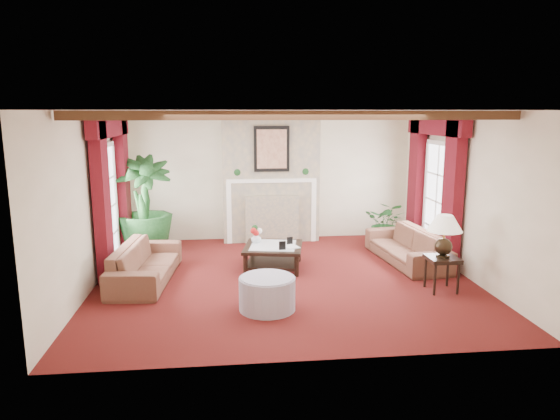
{
  "coord_description": "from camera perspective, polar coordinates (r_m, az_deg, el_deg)",
  "views": [
    {
      "loc": [
        -0.9,
        -7.73,
        2.68
      ],
      "look_at": [
        -0.04,
        0.4,
        1.07
      ],
      "focal_mm": 32.0,
      "sensor_mm": 36.0,
      "label": 1
    }
  ],
  "objects": [
    {
      "name": "book",
      "position": [
        8.49,
        0.73,
        -3.46
      ],
      "size": [
        0.22,
        0.14,
        0.28
      ],
      "primitive_type": "imported",
      "rotation": [
        0.0,
        0.0,
        0.31
      ],
      "color": "black",
      "rests_on": "coffee_table"
    },
    {
      "name": "left_wall",
      "position": [
        8.12,
        -20.96,
        0.96
      ],
      "size": [
        0.02,
        5.5,
        2.7
      ],
      "primitive_type": "cube",
      "color": "beige",
      "rests_on": "ground"
    },
    {
      "name": "ceiling",
      "position": [
        7.79,
        0.59,
        11.27
      ],
      "size": [
        6.0,
        6.0,
        0.0
      ],
      "primitive_type": "plane",
      "rotation": [
        3.14,
        0.0,
        0.0
      ],
      "color": "white",
      "rests_on": "floor"
    },
    {
      "name": "floor",
      "position": [
        8.23,
        0.55,
        -7.87
      ],
      "size": [
        6.0,
        6.0,
        0.0
      ],
      "primitive_type": "plane",
      "color": "#460C0D",
      "rests_on": "ground"
    },
    {
      "name": "coffee_table",
      "position": [
        8.74,
        -0.77,
        -5.36
      ],
      "size": [
        1.14,
        1.14,
        0.4
      ],
      "primitive_type": null,
      "rotation": [
        0.0,
        0.0,
        -0.18
      ],
      "color": "black",
      "rests_on": "ground"
    },
    {
      "name": "ottoman",
      "position": [
        6.95,
        -1.47,
        -9.53
      ],
      "size": [
        0.78,
        0.78,
        0.45
      ],
      "primitive_type": "cylinder",
      "color": "gray",
      "rests_on": "ground"
    },
    {
      "name": "sofa_right",
      "position": [
        9.32,
        14.32,
        -3.39
      ],
      "size": [
        2.17,
        1.03,
        0.8
      ],
      "primitive_type": "imported",
      "rotation": [
        0.0,
        0.0,
        -1.46
      ],
      "color": "#3A101A",
      "rests_on": "ground"
    },
    {
      "name": "back_wall",
      "position": [
        10.61,
        -1.15,
        3.92
      ],
      "size": [
        6.0,
        0.02,
        2.7
      ],
      "primitive_type": "cube",
      "color": "beige",
      "rests_on": "ground"
    },
    {
      "name": "fireplace",
      "position": [
        10.32,
        -1.08,
        11.23
      ],
      "size": [
        2.0,
        0.52,
        2.7
      ],
      "primitive_type": null,
      "color": "tan",
      "rests_on": "ground"
    },
    {
      "name": "side_table",
      "position": [
        8.02,
        17.98,
        -6.94
      ],
      "size": [
        0.55,
        0.55,
        0.53
      ],
      "primitive_type": null,
      "rotation": [
        0.0,
        0.0,
        0.25
      ],
      "color": "black",
      "rests_on": "ground"
    },
    {
      "name": "french_door_left",
      "position": [
        8.99,
        -19.51,
        6.99
      ],
      "size": [
        0.1,
        1.1,
        2.16
      ],
      "primitive_type": null,
      "color": "white",
      "rests_on": "ground"
    },
    {
      "name": "flower_vase",
      "position": [
        8.84,
        -2.75,
        -3.21
      ],
      "size": [
        0.23,
        0.23,
        0.18
      ],
      "primitive_type": "imported",
      "rotation": [
        0.0,
        0.0,
        -0.12
      ],
      "color": "silver",
      "rests_on": "coffee_table"
    },
    {
      "name": "table_lamp",
      "position": [
        7.86,
        18.24,
        -2.79
      ],
      "size": [
        0.52,
        0.52,
        0.67
      ],
      "primitive_type": null,
      "color": "black",
      "rests_on": "side_table"
    },
    {
      "name": "potted_palm",
      "position": [
        9.88,
        -15.18,
        -1.86
      ],
      "size": [
        2.04,
        2.43,
        1.05
      ],
      "primitive_type": "imported",
      "rotation": [
        0.0,
        0.0,
        0.28
      ],
      "color": "black",
      "rests_on": "ground"
    },
    {
      "name": "french_door_right",
      "position": [
        9.57,
        17.96,
        7.3
      ],
      "size": [
        0.1,
        1.1,
        2.16
      ],
      "primitive_type": null,
      "color": "white",
      "rests_on": "ground"
    },
    {
      "name": "photo_frame_a",
      "position": [
        8.38,
        0.27,
        -4.11
      ],
      "size": [
        0.12,
        0.03,
        0.15
      ],
      "primitive_type": null,
      "rotation": [
        0.0,
        0.0,
        0.11
      ],
      "color": "black",
      "rests_on": "coffee_table"
    },
    {
      "name": "small_plant",
      "position": [
        10.41,
        12.08,
        -2.03
      ],
      "size": [
        1.62,
        1.64,
        0.71
      ],
      "primitive_type": "imported",
      "rotation": [
        0.0,
        0.0,
        -0.54
      ],
      "color": "black",
      "rests_on": "ground"
    },
    {
      "name": "right_wall",
      "position": [
        8.76,
        20.46,
        1.69
      ],
      "size": [
        0.02,
        5.5,
        2.7
      ],
      "primitive_type": "cube",
      "color": "beige",
      "rests_on": "ground"
    },
    {
      "name": "photo_frame_b",
      "position": [
        8.73,
        1.13,
        -3.54
      ],
      "size": [
        0.11,
        0.05,
        0.14
      ],
      "primitive_type": null,
      "rotation": [
        0.0,
        0.0,
        0.31
      ],
      "color": "black",
      "rests_on": "coffee_table"
    },
    {
      "name": "curtains_left",
      "position": [
        8.95,
        -18.99,
        9.7
      ],
      "size": [
        0.2,
        2.4,
        2.55
      ],
      "primitive_type": null,
      "color": "#420811",
      "rests_on": "ground"
    },
    {
      "name": "sofa_left",
      "position": [
        8.32,
        -15.14,
        -5.19
      ],
      "size": [
        2.14,
        0.95,
        0.8
      ],
      "primitive_type": "imported",
      "rotation": [
        0.0,
        0.0,
        1.48
      ],
      "color": "#3A101A",
      "rests_on": "ground"
    },
    {
      "name": "ceiling_beams",
      "position": [
        7.79,
        0.59,
        10.83
      ],
      "size": [
        6.0,
        3.0,
        0.12
      ],
      "primitive_type": null,
      "color": "#3E2213",
      "rests_on": "ceiling"
    },
    {
      "name": "curtains_right",
      "position": [
        9.51,
        17.49,
        9.84
      ],
      "size": [
        0.2,
        2.4,
        2.55
      ],
      "primitive_type": null,
      "color": "#420811",
      "rests_on": "ground"
    }
  ]
}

